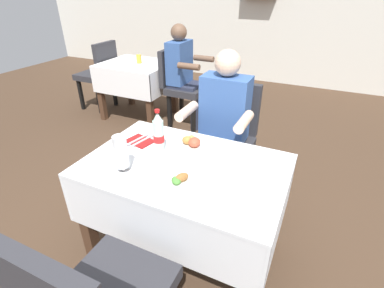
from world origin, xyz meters
The scene contains 15 objects.
ground_plane centered at (0.00, 0.00, 0.00)m, with size 11.00×11.00×0.00m, color #473323.
back_wall centered at (0.00, 4.35, 1.36)m, with size 11.00×0.12×2.71m, color silver.
main_dining_table centered at (0.06, 0.00, 0.57)m, with size 1.16×0.78×0.75m.
chair_far_diner_seat centered at (0.06, 0.78, 0.55)m, with size 0.44×0.50×0.97m.
seated_diner_far centered at (0.05, 0.67, 0.71)m, with size 0.50×0.46×1.26m.
plate_near_camera centered at (0.12, -0.18, 0.76)m, with size 0.26×0.26×0.06m.
plate_far_diner centered at (0.01, 0.20, 0.77)m, with size 0.25×0.25×0.07m.
beer_glass_left centered at (-0.21, -0.21, 0.86)m, with size 0.07×0.07×0.22m.
cola_bottle_primary centered at (-0.14, 0.06, 0.87)m, with size 0.07×0.07×0.28m.
napkin_cutlery_set centered at (-0.32, 0.11, 0.75)m, with size 0.19×0.20×0.01m.
background_dining_table centered at (-1.59, 1.88, 0.55)m, with size 0.89×0.77×0.75m.
background_chair_left centered at (-2.25, 1.88, 0.55)m, with size 0.50×0.44×0.97m.
background_chair_right centered at (-0.94, 1.88, 0.55)m, with size 0.50×0.44×0.97m.
background_patron centered at (-0.89, 1.88, 0.71)m, with size 0.46×0.50×1.26m.
background_table_tumbler centered at (-1.54, 1.89, 0.80)m, with size 0.06×0.06×0.11m, color gold.
Camera 1 is at (0.69, -1.24, 1.66)m, focal length 26.76 mm.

